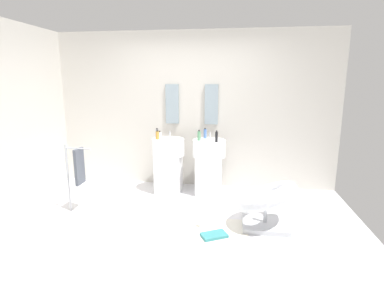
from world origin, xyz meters
name	(u,v)px	position (x,y,z in m)	size (l,w,h in m)	color
ground_plane	(174,228)	(0.00, 0.00, -0.02)	(4.80, 3.60, 0.04)	silver
rear_partition	(192,110)	(0.00, 1.65, 1.30)	(4.80, 0.10, 2.60)	beige
pedestal_sink_left	(168,162)	(-0.33, 1.21, 0.49)	(0.52, 0.52, 0.98)	white
pedestal_sink_right	(209,164)	(0.33, 1.21, 0.49)	(0.52, 0.52, 0.98)	white
vanity_mirror_left	(172,104)	(-0.33, 1.58, 1.41)	(0.22, 0.03, 0.66)	#8C9EA8
vanity_mirror_right	(211,104)	(0.33, 1.58, 1.41)	(0.22, 0.03, 0.66)	#8C9EA8
lounge_chair	(266,200)	(1.13, 0.17, 0.35)	(1.05, 1.05, 0.65)	#B7BABF
towel_rack	(78,168)	(-1.39, 0.28, 0.63)	(0.37, 0.22, 0.95)	#B7BABF
area_rug	(204,232)	(0.39, -0.10, 0.01)	(1.06, 0.78, 0.01)	white
magazine_teal	(214,235)	(0.52, -0.20, 0.03)	(0.30, 0.18, 0.03)	teal
coffee_mug	(202,223)	(0.35, 0.02, 0.06)	(0.08, 0.08, 0.11)	white
soap_bottle_amber	(157,135)	(-0.49, 1.16, 0.95)	(0.05, 0.05, 0.15)	#C68C38
soap_bottle_blue	(205,134)	(0.25, 1.35, 0.96)	(0.05, 0.05, 0.17)	#4C72B7
soap_bottle_grey	(157,134)	(-0.50, 1.19, 0.96)	(0.05, 0.05, 0.17)	#99999E
soap_bottle_black	(216,137)	(0.45, 1.08, 0.96)	(0.04, 0.04, 0.18)	black
soap_bottle_white	(160,135)	(-0.48, 1.24, 0.93)	(0.06, 0.06, 0.12)	white
soap_bottle_green	(199,136)	(0.18, 1.16, 0.96)	(0.05, 0.05, 0.17)	#59996B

